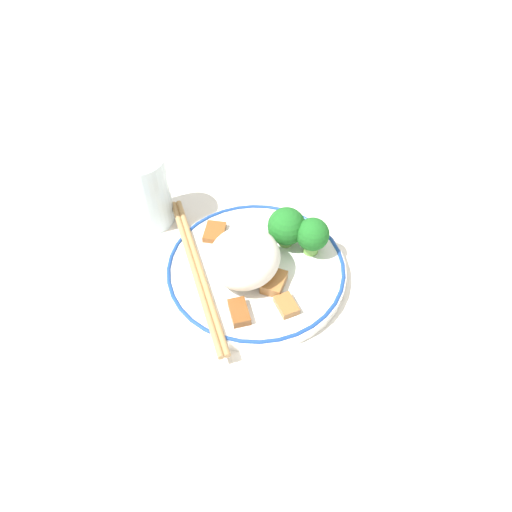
{
  "coord_description": "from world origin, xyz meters",
  "views": [
    {
      "loc": [
        0.33,
        0.2,
        0.49
      ],
      "look_at": [
        0.0,
        0.0,
        0.04
      ],
      "focal_mm": 35.0,
      "sensor_mm": 36.0,
      "label": 1
    }
  ],
  "objects_px": {
    "plate": "(256,270)",
    "broccoli_back_left": "(312,235)",
    "chopsticks": "(197,270)",
    "broccoli_back_center": "(287,227)",
    "drinking_glass": "(145,191)"
  },
  "relations": [
    {
      "from": "plate",
      "to": "broccoli_back_center",
      "type": "height_order",
      "value": "broccoli_back_center"
    },
    {
      "from": "plate",
      "to": "drinking_glass",
      "type": "distance_m",
      "value": 0.18
    },
    {
      "from": "broccoli_back_left",
      "to": "drinking_glass",
      "type": "xyz_separation_m",
      "value": [
        0.05,
        -0.22,
        0.01
      ]
    },
    {
      "from": "plate",
      "to": "broccoli_back_left",
      "type": "bearing_deg",
      "value": 141.95
    },
    {
      "from": "chopsticks",
      "to": "broccoli_back_left",
      "type": "bearing_deg",
      "value": 135.22
    },
    {
      "from": "broccoli_back_center",
      "to": "chopsticks",
      "type": "bearing_deg",
      "value": -34.88
    },
    {
      "from": "broccoli_back_left",
      "to": "broccoli_back_center",
      "type": "xyz_separation_m",
      "value": [
        0.0,
        -0.03,
        0.0
      ]
    },
    {
      "from": "chopsticks",
      "to": "drinking_glass",
      "type": "bearing_deg",
      "value": -114.35
    },
    {
      "from": "broccoli_back_center",
      "to": "chopsticks",
      "type": "xyz_separation_m",
      "value": [
        0.1,
        -0.07,
        -0.03
      ]
    },
    {
      "from": "broccoli_back_left",
      "to": "chopsticks",
      "type": "distance_m",
      "value": 0.15
    },
    {
      "from": "broccoli_back_left",
      "to": "broccoli_back_center",
      "type": "relative_size",
      "value": 0.94
    },
    {
      "from": "plate",
      "to": "drinking_glass",
      "type": "bearing_deg",
      "value": -93.01
    },
    {
      "from": "plate",
      "to": "broccoli_back_left",
      "type": "relative_size",
      "value": 4.3
    },
    {
      "from": "plate",
      "to": "drinking_glass",
      "type": "xyz_separation_m",
      "value": [
        -0.01,
        -0.18,
        0.04
      ]
    },
    {
      "from": "plate",
      "to": "chopsticks",
      "type": "relative_size",
      "value": 1.12
    }
  ]
}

